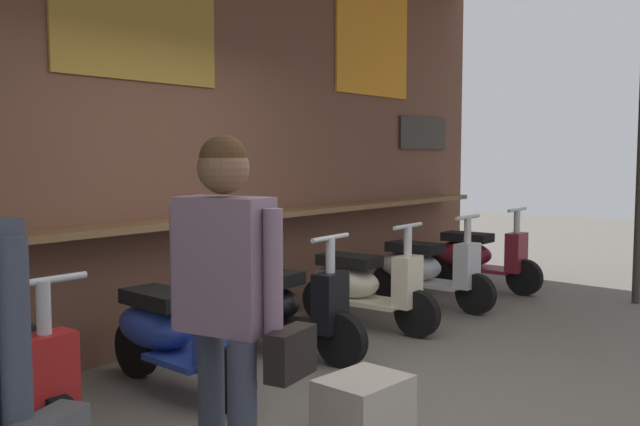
# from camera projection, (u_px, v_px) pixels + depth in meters

# --- Properties ---
(ground_plane) EXTENTS (28.63, 28.63, 0.00)m
(ground_plane) POSITION_uv_depth(u_px,v_px,m) (350.00, 404.00, 4.35)
(ground_plane) COLOR #605B54
(market_stall_facade) EXTENTS (10.22, 2.83, 3.70)m
(market_stall_facade) POSITION_uv_depth(u_px,v_px,m) (159.00, 85.00, 5.32)
(market_stall_facade) COLOR brown
(market_stall_facade) RESTS_ON ground_plane
(scooter_blue) EXTENTS (0.48, 1.40, 0.97)m
(scooter_blue) POSITION_uv_depth(u_px,v_px,m) (171.00, 332.00, 4.59)
(scooter_blue) COLOR #233D9E
(scooter_blue) RESTS_ON ground_plane
(scooter_black) EXTENTS (0.50, 1.40, 0.97)m
(scooter_black) POSITION_uv_depth(u_px,v_px,m) (279.00, 305.00, 5.41)
(scooter_black) COLOR black
(scooter_black) RESTS_ON ground_plane
(scooter_cream) EXTENTS (0.47, 1.40, 0.97)m
(scooter_cream) POSITION_uv_depth(u_px,v_px,m) (360.00, 285.00, 6.26)
(scooter_cream) COLOR beige
(scooter_cream) RESTS_ON ground_plane
(scooter_silver) EXTENTS (0.46, 1.40, 0.97)m
(scooter_silver) POSITION_uv_depth(u_px,v_px,m) (424.00, 269.00, 7.15)
(scooter_silver) COLOR #B2B5BA
(scooter_silver) RESTS_ON ground_plane
(scooter_maroon) EXTENTS (0.46, 1.40, 0.97)m
(scooter_maroon) POSITION_uv_depth(u_px,v_px,m) (476.00, 256.00, 8.07)
(scooter_maroon) COLOR maroon
(scooter_maroon) RESTS_ON ground_plane
(shopper_with_handbag) EXTENTS (0.35, 0.65, 1.64)m
(shopper_with_handbag) POSITION_uv_depth(u_px,v_px,m) (228.00, 289.00, 2.93)
(shopper_with_handbag) COLOR #383D4C
(shopper_with_handbag) RESTS_ON ground_plane
(merchandise_crate) EXTENTS (0.48, 0.40, 0.38)m
(merchandise_crate) POSITION_uv_depth(u_px,v_px,m) (364.00, 412.00, 3.70)
(merchandise_crate) COLOR #B2A899
(merchandise_crate) RESTS_ON ground_plane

